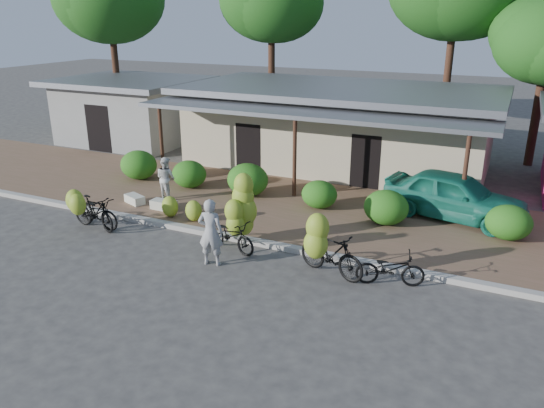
{
  "coord_description": "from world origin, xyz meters",
  "views": [
    {
      "loc": [
        6.8,
        -10.35,
        6.23
      ],
      "look_at": [
        0.93,
        2.25,
        1.2
      ],
      "focal_mm": 35.0,
      "sensor_mm": 36.0,
      "label": 1
    }
  ],
  "objects": [
    {
      "name": "bike_far_left",
      "position": [
        -4.48,
        1.04,
        0.56
      ],
      "size": [
        1.95,
        1.46,
        1.37
      ],
      "rotation": [
        0.0,
        0.0,
        1.22
      ],
      "color": "black",
      "rests_on": "ground"
    },
    {
      "name": "sack_near",
      "position": [
        -3.36,
        3.0,
        0.27
      ],
      "size": [
        0.85,
        0.41,
        0.3
      ],
      "primitive_type": "cube",
      "rotation": [
        0.0,
        0.0,
        -0.01
      ],
      "color": "silver",
      "rests_on": "sidewalk"
    },
    {
      "name": "loose_banana_a",
      "position": [
        -2.77,
        2.53,
        0.46
      ],
      "size": [
        0.54,
        0.46,
        0.68
      ],
      "primitive_type": "ellipsoid",
      "color": "#86A429",
      "rests_on": "sidewalk"
    },
    {
      "name": "sidewalk",
      "position": [
        0.0,
        5.0,
        0.06
      ],
      "size": [
        60.0,
        6.0,
        0.12
      ],
      "primitive_type": "cube",
      "color": "brown",
      "rests_on": "ground"
    },
    {
      "name": "hedge_0",
      "position": [
        -6.24,
        5.41,
        0.68
      ],
      "size": [
        1.44,
        1.3,
        1.12
      ],
      "primitive_type": "ellipsoid",
      "color": "#135514",
      "rests_on": "sidewalk"
    },
    {
      "name": "bike_right",
      "position": [
        3.04,
        0.97,
        0.75
      ],
      "size": [
        1.99,
        1.42,
        1.83
      ],
      "rotation": [
        0.0,
        0.0,
        1.26
      ],
      "color": "black",
      "rests_on": "ground"
    },
    {
      "name": "shop_main",
      "position": [
        0.0,
        10.93,
        1.72
      ],
      "size": [
        13.0,
        8.5,
        3.35
      ],
      "color": "#BBA88D",
      "rests_on": "ground"
    },
    {
      "name": "vendor",
      "position": [
        0.06,
        0.38,
        0.91
      ],
      "size": [
        0.74,
        0.57,
        1.81
      ],
      "primitive_type": "imported",
      "rotation": [
        0.0,
        0.0,
        3.36
      ],
      "color": "#9A9A9A",
      "rests_on": "ground"
    },
    {
      "name": "bike_far_right",
      "position": [
        4.54,
        1.23,
        0.43
      ],
      "size": [
        1.74,
        1.04,
        0.87
      ],
      "rotation": [
        0.0,
        0.0,
        1.87
      ],
      "color": "black",
      "rests_on": "ground"
    },
    {
      "name": "bike_left",
      "position": [
        -4.44,
        0.94,
        0.58
      ],
      "size": [
        1.72,
        1.14,
        1.3
      ],
      "rotation": [
        0.0,
        0.0,
        1.54
      ],
      "color": "black",
      "rests_on": "ground"
    },
    {
      "name": "curb",
      "position": [
        0.0,
        2.0,
        0.07
      ],
      "size": [
        60.0,
        0.25,
        0.15
      ],
      "primitive_type": "cube",
      "color": "#A8A399",
      "rests_on": "ground"
    },
    {
      "name": "bystander",
      "position": [
        -3.91,
        3.96,
        0.86
      ],
      "size": [
        0.83,
        0.72,
        1.48
      ],
      "primitive_type": "imported",
      "rotation": [
        0.0,
        0.0,
        2.9
      ],
      "color": "silver",
      "rests_on": "sidewalk"
    },
    {
      "name": "teal_van",
      "position": [
        5.37,
        6.2,
        0.86
      ],
      "size": [
        4.63,
        2.62,
        1.49
      ],
      "primitive_type": "imported",
      "rotation": [
        0.0,
        0.0,
        1.36
      ],
      "color": "#1A775F",
      "rests_on": "sidewalk"
    },
    {
      "name": "hedge_1",
      "position": [
        -3.88,
        5.34,
        0.63
      ],
      "size": [
        1.3,
        1.17,
        1.01
      ],
      "primitive_type": "ellipsoid",
      "color": "#135514",
      "rests_on": "sidewalk"
    },
    {
      "name": "shop_grey",
      "position": [
        -11.0,
        10.99,
        1.62
      ],
      "size": [
        7.0,
        6.0,
        3.15
      ],
      "color": "gray",
      "rests_on": "ground"
    },
    {
      "name": "hedge_3",
      "position": [
        1.23,
        5.3,
        0.58
      ],
      "size": [
        1.19,
        1.07,
        0.93
      ],
      "primitive_type": "ellipsoid",
      "color": "#135514",
      "rests_on": "sidewalk"
    },
    {
      "name": "bike_center",
      "position": [
        0.15,
        1.63,
        0.84
      ],
      "size": [
        1.83,
        1.33,
        2.11
      ],
      "rotation": [
        0.0,
        0.0,
        1.3
      ],
      "color": "black",
      "rests_on": "ground"
    },
    {
      "name": "ground",
      "position": [
        0.0,
        0.0,
        0.0
      ],
      "size": [
        100.0,
        100.0,
        0.0
      ],
      "primitive_type": "plane",
      "color": "#3E3C3A",
      "rests_on": "ground"
    },
    {
      "name": "loose_banana_c",
      "position": [
        2.22,
        2.66,
        0.43
      ],
      "size": [
        0.49,
        0.42,
        0.62
      ],
      "primitive_type": "ellipsoid",
      "color": "#86A429",
      "rests_on": "sidewalk"
    },
    {
      "name": "hedge_2",
      "position": [
        -1.5,
        5.44,
        0.7
      ],
      "size": [
        1.48,
        1.33,
        1.15
      ],
      "primitive_type": "ellipsoid",
      "color": "#135514",
      "rests_on": "sidewalk"
    },
    {
      "name": "sack_far",
      "position": [
        -4.61,
        3.07,
        0.26
      ],
      "size": [
        0.84,
        0.62,
        0.28
      ],
      "primitive_type": "cube",
      "rotation": [
        0.0,
        0.0,
        -0.37
      ],
      "color": "silver",
      "rests_on": "sidewalk"
    },
    {
      "name": "loose_banana_b",
      "position": [
        -1.88,
        2.54,
        0.46
      ],
      "size": [
        0.54,
        0.46,
        0.67
      ],
      "primitive_type": "ellipsoid",
      "color": "#86A429",
      "rests_on": "sidewalk"
    },
    {
      "name": "tree_near_right",
      "position": [
        7.31,
        14.61,
        5.25
      ],
      "size": [
        4.51,
        4.33,
        6.92
      ],
      "color": "#482A1D",
      "rests_on": "ground"
    },
    {
      "name": "hedge_5",
      "position": [
        7.01,
        5.14,
        0.62
      ],
      "size": [
        1.29,
        1.16,
        1.0
      ],
      "primitive_type": "ellipsoid",
      "color": "#135514",
      "rests_on": "sidewalk"
    },
    {
      "name": "hedge_4",
      "position": [
        3.57,
        4.82,
        0.65
      ],
      "size": [
        1.37,
        1.23,
        1.06
      ],
      "primitive_type": "ellipsoid",
      "color": "#135514",
      "rests_on": "sidewalk"
    }
  ]
}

